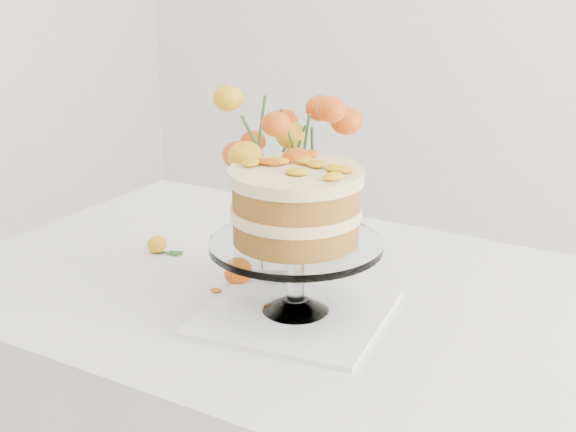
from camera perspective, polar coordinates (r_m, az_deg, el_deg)
name	(u,v)px	position (r m, az deg, el deg)	size (l,w,h in m)	color
table	(293,323)	(1.65, 0.39, -7.61)	(1.43, 0.93, 0.76)	tan
napkin	(296,312)	(1.50, 0.54, -6.88)	(0.33, 0.33, 0.01)	white
cake_stand	(296,213)	(1.42, 0.56, 0.19)	(0.32, 0.32, 0.28)	white
rose_vase	(281,158)	(1.55, -0.52, 4.16)	(0.31, 0.31, 0.44)	white
loose_rose_near	(157,244)	(1.81, -9.31, -2.01)	(0.08, 0.04, 0.04)	orange
loose_rose_far	(238,274)	(1.62, -3.56, -4.11)	(0.10, 0.06, 0.05)	red
stray_petal_a	(216,290)	(1.60, -5.15, -5.30)	(0.03, 0.02, 0.00)	#EFA90F
stray_petal_b	(247,309)	(1.52, -2.96, -6.65)	(0.03, 0.02, 0.00)	#EFA90F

